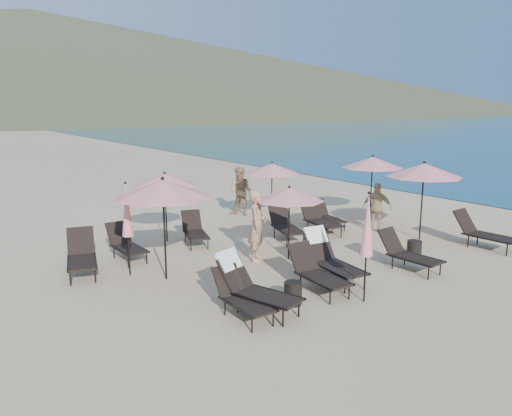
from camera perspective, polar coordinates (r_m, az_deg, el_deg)
ground at (r=12.86m, az=12.53°, el=-6.94°), size 800.00×800.00×0.00m
volcanic_headland at (r=321.66m, az=-22.26°, el=15.04°), size 690.00×690.00×55.00m
lounger_0 at (r=9.83m, az=-1.68°, el=-10.08°), size 0.62×1.54×0.88m
lounger_1 at (r=10.07m, az=-0.41°, el=-8.73°), size 1.15×1.92×1.13m
lounger_2 at (r=11.18m, az=6.97°, el=-7.22°), size 0.76×1.70×0.95m
lounger_3 at (r=11.93m, az=8.47°, el=-5.54°), size 0.90×1.88×1.13m
lounger_4 at (r=13.04m, az=16.94°, el=-4.89°), size 0.70×1.66×0.94m
lounger_5 at (r=15.72m, az=24.51°, el=-2.48°), size 0.78×1.81×1.02m
lounger_6 at (r=12.91m, az=-19.32°, el=-5.08°), size 1.12×1.85×1.00m
lounger_7 at (r=13.76m, az=-14.66°, el=-3.96°), size 0.63×1.57×0.90m
lounger_8 at (r=14.87m, az=-7.04°, el=-2.49°), size 1.05×1.66×0.89m
lounger_9 at (r=15.27m, az=3.38°, el=-1.89°), size 1.13×1.80×0.97m
lounger_10 at (r=16.10m, az=7.26°, el=-1.19°), size 0.95×1.83×1.00m
lounger_11 at (r=16.85m, az=8.07°, el=-0.86°), size 0.84×1.58×0.86m
umbrella_open_0 at (r=11.60m, az=-10.59°, el=2.17°), size 2.28×2.28×2.45m
umbrella_open_1 at (r=13.00m, az=3.83°, el=1.58°), size 1.86×1.86×2.00m
umbrella_open_2 at (r=15.70m, az=18.65°, el=4.11°), size 2.24×2.24×2.41m
umbrella_open_3 at (r=14.96m, az=-10.38°, el=3.17°), size 1.96×1.96×2.11m
umbrella_open_4 at (r=17.07m, az=1.84°, el=4.51°), size 1.99×1.99×2.14m
umbrella_open_5 at (r=18.05m, az=13.17°, el=5.09°), size 2.15×2.15×2.32m
umbrella_closed_0 at (r=10.40m, az=12.62°, el=-2.01°), size 0.28×0.28×2.36m
umbrella_closed_1 at (r=12.15m, az=-14.55°, el=-0.31°), size 0.27×0.27×2.30m
side_table_0 at (r=10.47m, az=4.24°, el=-9.69°), size 0.37×0.37×0.48m
side_table_1 at (r=14.30m, az=17.64°, el=-4.41°), size 0.40×0.40×0.42m
beachgoer_a at (r=13.04m, az=0.12°, el=-2.02°), size 0.82×0.81×1.90m
beachgoer_b at (r=18.42m, az=-1.76°, el=1.91°), size 0.99×1.08×1.79m
beachgoer_c at (r=16.48m, az=13.67°, el=0.06°), size 0.84×1.00×1.61m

